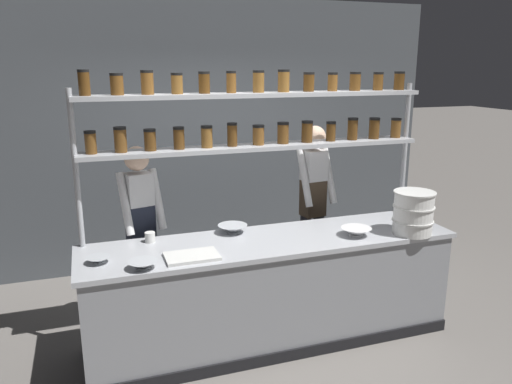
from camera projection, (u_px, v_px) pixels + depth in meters
The scene contains 13 objects.
ground_plane at pixel (271, 338), 4.36m from camera, with size 40.00×40.00×0.00m, color slate.
back_wall at pixel (210, 134), 5.85m from camera, with size 5.52×0.12×3.06m, color #4C5156.
prep_counter at pixel (271, 290), 4.24m from camera, with size 3.12×0.76×0.92m.
spice_shelf_unit at pixel (258, 124), 4.21m from camera, with size 3.01×0.28×2.29m.
chef_left at pixel (141, 226), 4.36m from camera, with size 0.41×0.34×1.66m.
chef_center at pixel (313, 199), 5.00m from camera, with size 0.39×0.32×1.75m.
container_stack at pixel (413, 213), 4.23m from camera, with size 0.35×0.35×0.37m.
cutting_board at pixel (192, 256), 3.73m from camera, with size 0.40×0.26×0.02m.
prep_bowl_near_left at pixel (143, 265), 3.52m from camera, with size 0.21×0.21×0.06m.
prep_bowl_center_front at pixel (98, 260), 3.63m from camera, with size 0.18×0.18×0.05m.
prep_bowl_center_back at pixel (233, 229), 4.28m from camera, with size 0.26×0.26×0.07m.
prep_bowl_near_right at pixel (356, 232), 4.20m from camera, with size 0.26×0.26×0.07m.
serving_cup_front at pixel (150, 237), 4.05m from camera, with size 0.08×0.08×0.08m.
Camera 1 is at (-1.40, -3.65, 2.32)m, focal length 35.00 mm.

